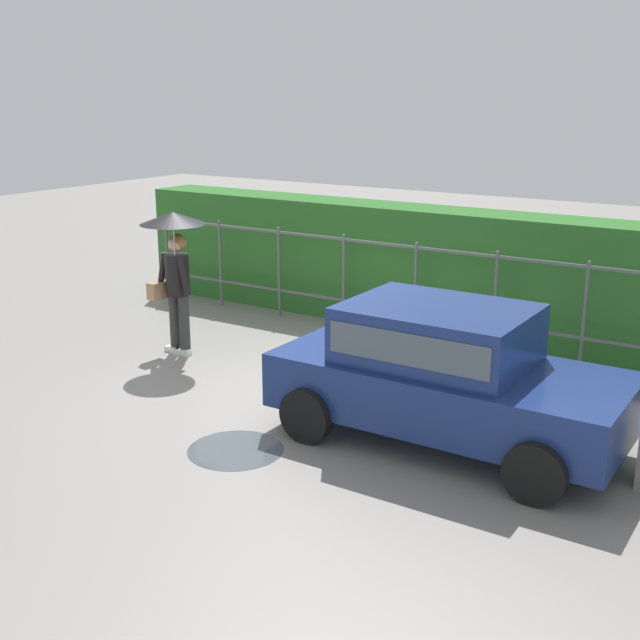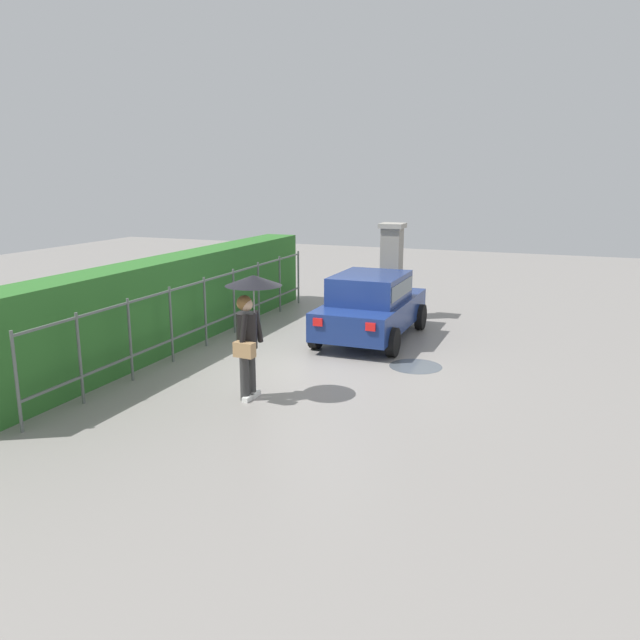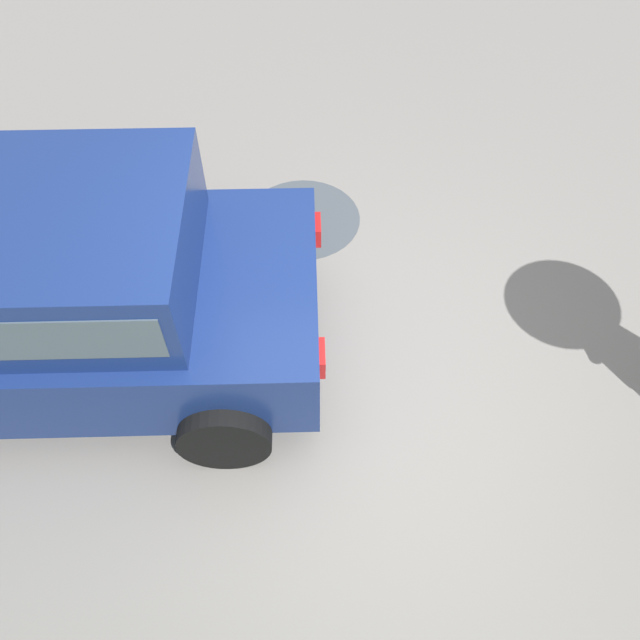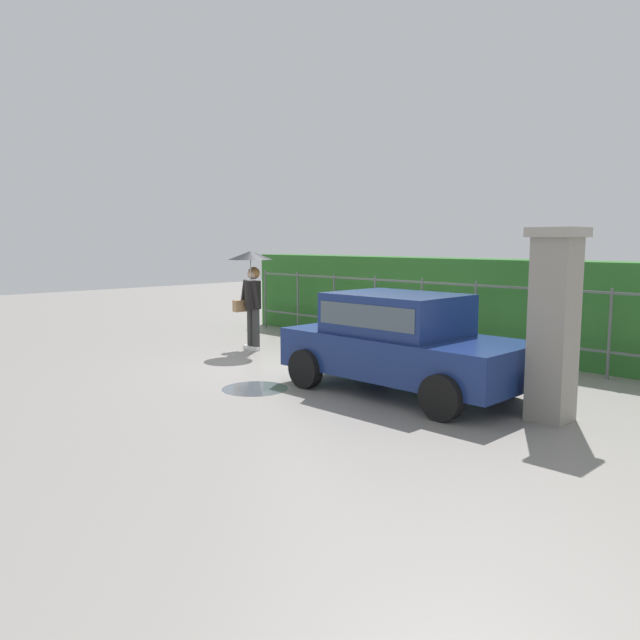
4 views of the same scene
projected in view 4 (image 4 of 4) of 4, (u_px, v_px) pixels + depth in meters
ground_plane at (314, 367)px, 11.22m from camera, size 40.00×40.00×0.00m
car at (401, 339)px, 9.27m from camera, size 3.74×1.87×1.48m
pedestrian at (251, 280)px, 12.78m from camera, size 0.91×0.91×2.05m
gate_pillar at (554, 323)px, 7.73m from camera, size 0.60×0.60×2.42m
fence_section at (422, 311)px, 12.77m from camera, size 10.04×0.05×1.50m
hedge_row at (442, 303)px, 13.28m from camera, size 10.99×0.90×1.90m
puddle_near at (255, 389)px, 9.57m from camera, size 1.02×1.02×0.00m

